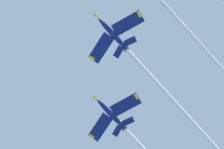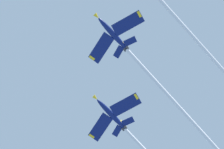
% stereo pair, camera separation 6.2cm
% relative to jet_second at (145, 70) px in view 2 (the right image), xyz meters
% --- Properties ---
extents(jet_second, '(46.26, 36.89, 15.98)m').
position_rel_jet_second_xyz_m(jet_second, '(0.00, 0.00, 0.00)').
color(jet_second, navy).
extents(jet_third, '(42.97, 33.64, 13.89)m').
position_rel_jet_second_xyz_m(jet_third, '(-1.12, -21.25, -3.26)').
color(jet_third, navy).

